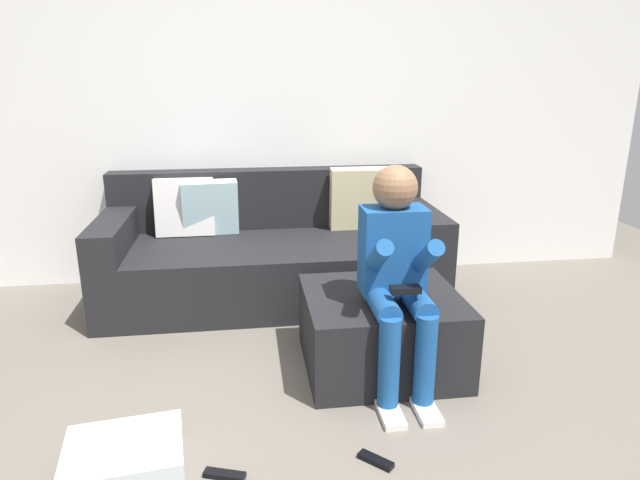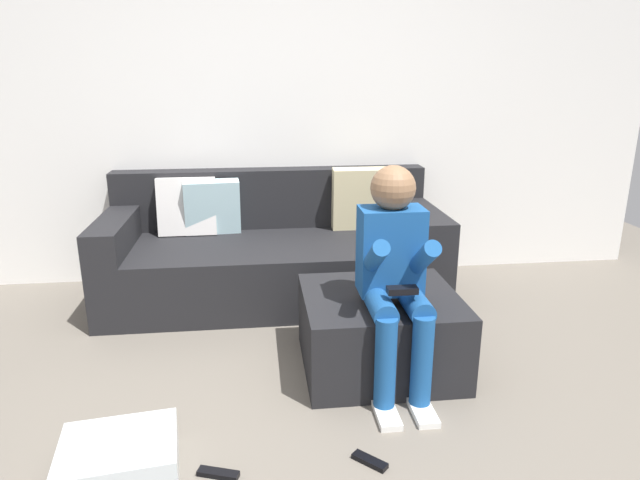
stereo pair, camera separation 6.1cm
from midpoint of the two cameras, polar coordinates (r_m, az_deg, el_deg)
name	(u,v)px [view 1 (the left image)]	position (r m, az deg, el deg)	size (l,w,h in m)	color
ground_plane	(324,461)	(2.43, -0.32, -21.78)	(7.31, 7.31, 0.00)	#6B6359
wall_back	(279,103)	(4.17, -4.61, 13.90)	(5.63, 0.10, 2.61)	white
couch_sectional	(272,253)	(3.89, -5.40, -1.33)	(2.27, 0.96, 0.87)	black
ottoman	(381,330)	(2.99, 5.74, -9.24)	(0.80, 0.73, 0.41)	black
person_seated	(397,267)	(2.67, 7.30, -2.78)	(0.31, 0.60, 1.10)	#194C8C
storage_bin	(125,461)	(2.44, -20.15, -20.58)	(0.44, 0.36, 0.15)	silver
remote_near_ottoman	(376,460)	(2.42, 4.97, -21.64)	(0.15, 0.05, 0.02)	black
remote_by_storage_bin	(225,475)	(2.39, -10.57, -22.65)	(0.17, 0.04, 0.02)	black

